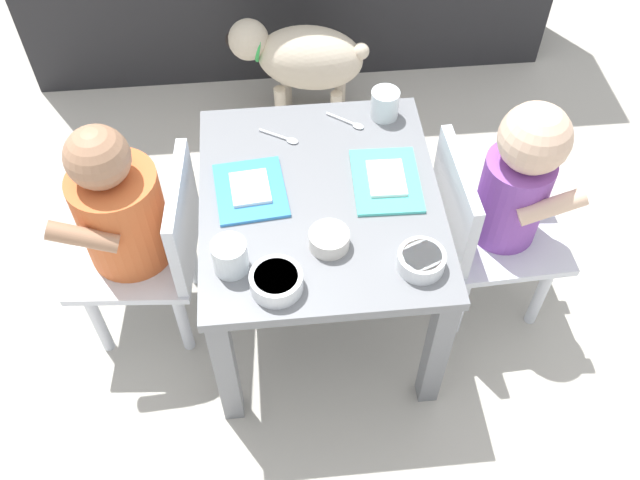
{
  "coord_description": "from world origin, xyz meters",
  "views": [
    {
      "loc": [
        -0.1,
        -0.99,
        1.53
      ],
      "look_at": [
        0.0,
        0.0,
        0.28
      ],
      "focal_mm": 39.27,
      "sensor_mm": 36.0,
      "label": 1
    }
  ],
  "objects_px": {
    "water_cup_left": "(230,258)",
    "water_cup_right": "(385,105)",
    "seated_child_left": "(126,215)",
    "cereal_bowl_left_side": "(329,239)",
    "food_tray_left": "(250,190)",
    "food_tray_right": "(386,180)",
    "spoon_by_right_tray": "(349,122)",
    "spoon_by_left_tray": "(283,138)",
    "cereal_bowl_right_side": "(276,281)",
    "seated_child_right": "(509,191)",
    "dining_table": "(320,219)",
    "veggie_bowl_far": "(421,260)",
    "dog": "(301,57)"
  },
  "relations": [
    {
      "from": "seated_child_left",
      "to": "water_cup_right",
      "type": "xyz_separation_m",
      "value": [
        0.59,
        0.22,
        0.07
      ]
    },
    {
      "from": "seated_child_right",
      "to": "cereal_bowl_right_side",
      "type": "bearing_deg",
      "value": -156.38
    },
    {
      "from": "dining_table",
      "to": "food_tray_right",
      "type": "distance_m",
      "value": 0.17
    },
    {
      "from": "seated_child_left",
      "to": "cereal_bowl_left_side",
      "type": "height_order",
      "value": "seated_child_left"
    },
    {
      "from": "spoon_by_right_tray",
      "to": "water_cup_right",
      "type": "bearing_deg",
      "value": 12.83
    },
    {
      "from": "food_tray_right",
      "to": "food_tray_left",
      "type": "bearing_deg",
      "value": -180.0
    },
    {
      "from": "water_cup_right",
      "to": "spoon_by_right_tray",
      "type": "xyz_separation_m",
      "value": [
        -0.08,
        -0.02,
        -0.03
      ]
    },
    {
      "from": "dog",
      "to": "water_cup_right",
      "type": "bearing_deg",
      "value": -72.45
    },
    {
      "from": "cereal_bowl_left_side",
      "to": "veggie_bowl_far",
      "type": "xyz_separation_m",
      "value": [
        0.17,
        -0.07,
        0.0
      ]
    },
    {
      "from": "cereal_bowl_left_side",
      "to": "spoon_by_right_tray",
      "type": "xyz_separation_m",
      "value": [
        0.08,
        0.35,
        -0.02
      ]
    },
    {
      "from": "seated_child_right",
      "to": "spoon_by_right_tray",
      "type": "relative_size",
      "value": 7.22
    },
    {
      "from": "dog",
      "to": "water_cup_right",
      "type": "relative_size",
      "value": 6.12
    },
    {
      "from": "food_tray_right",
      "to": "water_cup_right",
      "type": "relative_size",
      "value": 2.81
    },
    {
      "from": "cereal_bowl_right_side",
      "to": "spoon_by_right_tray",
      "type": "xyz_separation_m",
      "value": [
        0.19,
        0.45,
        -0.02
      ]
    },
    {
      "from": "seated_child_left",
      "to": "cereal_bowl_left_side",
      "type": "bearing_deg",
      "value": -20.19
    },
    {
      "from": "food_tray_right",
      "to": "cereal_bowl_right_side",
      "type": "bearing_deg",
      "value": -134.74
    },
    {
      "from": "food_tray_right",
      "to": "spoon_by_right_tray",
      "type": "relative_size",
      "value": 2.25
    },
    {
      "from": "seated_child_left",
      "to": "water_cup_left",
      "type": "bearing_deg",
      "value": -40.23
    },
    {
      "from": "food_tray_left",
      "to": "veggie_bowl_far",
      "type": "bearing_deg",
      "value": -35.45
    },
    {
      "from": "food_tray_right",
      "to": "cereal_bowl_left_side",
      "type": "height_order",
      "value": "cereal_bowl_left_side"
    },
    {
      "from": "food_tray_right",
      "to": "seated_child_left",
      "type": "bearing_deg",
      "value": -179.41
    },
    {
      "from": "water_cup_left",
      "to": "water_cup_right",
      "type": "bearing_deg",
      "value": 48.44
    },
    {
      "from": "seated_child_left",
      "to": "food_tray_right",
      "type": "relative_size",
      "value": 3.19
    },
    {
      "from": "dog",
      "to": "cereal_bowl_right_side",
      "type": "xyz_separation_m",
      "value": [
        -0.12,
        -0.97,
        0.22
      ]
    },
    {
      "from": "cereal_bowl_right_side",
      "to": "dog",
      "type": "bearing_deg",
      "value": 82.86
    },
    {
      "from": "cereal_bowl_right_side",
      "to": "spoon_by_left_tray",
      "type": "distance_m",
      "value": 0.41
    },
    {
      "from": "cereal_bowl_left_side",
      "to": "seated_child_right",
      "type": "bearing_deg",
      "value": 18.24
    },
    {
      "from": "seated_child_right",
      "to": "cereal_bowl_left_side",
      "type": "distance_m",
      "value": 0.44
    },
    {
      "from": "food_tray_left",
      "to": "cereal_bowl_right_side",
      "type": "relative_size",
      "value": 1.84
    },
    {
      "from": "food_tray_left",
      "to": "water_cup_left",
      "type": "distance_m",
      "value": 0.2
    },
    {
      "from": "water_cup_right",
      "to": "cereal_bowl_left_side",
      "type": "distance_m",
      "value": 0.41
    },
    {
      "from": "food_tray_left",
      "to": "cereal_bowl_left_side",
      "type": "bearing_deg",
      "value": -46.72
    },
    {
      "from": "food_tray_right",
      "to": "spoon_by_left_tray",
      "type": "bearing_deg",
      "value": 143.68
    },
    {
      "from": "seated_child_left",
      "to": "food_tray_right",
      "type": "distance_m",
      "value": 0.57
    },
    {
      "from": "seated_child_left",
      "to": "water_cup_left",
      "type": "xyz_separation_m",
      "value": [
        0.23,
        -0.19,
        0.07
      ]
    },
    {
      "from": "dining_table",
      "to": "food_tray_left",
      "type": "bearing_deg",
      "value": 168.94
    },
    {
      "from": "food_tray_right",
      "to": "cereal_bowl_right_side",
      "type": "relative_size",
      "value": 1.91
    },
    {
      "from": "food_tray_right",
      "to": "water_cup_left",
      "type": "relative_size",
      "value": 2.76
    },
    {
      "from": "cereal_bowl_left_side",
      "to": "spoon_by_left_tray",
      "type": "xyz_separation_m",
      "value": [
        -0.07,
        0.32,
        -0.02
      ]
    },
    {
      "from": "food_tray_right",
      "to": "cereal_bowl_right_side",
      "type": "distance_m",
      "value": 0.36
    },
    {
      "from": "dining_table",
      "to": "seated_child_left",
      "type": "bearing_deg",
      "value": 176.87
    },
    {
      "from": "dining_table",
      "to": "seated_child_right",
      "type": "relative_size",
      "value": 0.95
    },
    {
      "from": "seated_child_left",
      "to": "spoon_by_right_tray",
      "type": "relative_size",
      "value": 7.17
    },
    {
      "from": "cereal_bowl_left_side",
      "to": "cereal_bowl_right_side",
      "type": "height_order",
      "value": "cereal_bowl_right_side"
    },
    {
      "from": "food_tray_left",
      "to": "spoon_by_right_tray",
      "type": "distance_m",
      "value": 0.31
    },
    {
      "from": "dining_table",
      "to": "cereal_bowl_right_side",
      "type": "distance_m",
      "value": 0.27
    },
    {
      "from": "cereal_bowl_right_side",
      "to": "spoon_by_right_tray",
      "type": "relative_size",
      "value": 1.18
    },
    {
      "from": "food_tray_left",
      "to": "cereal_bowl_left_side",
      "type": "height_order",
      "value": "cereal_bowl_left_side"
    },
    {
      "from": "cereal_bowl_right_side",
      "to": "food_tray_left",
      "type": "bearing_deg",
      "value": 99.25
    },
    {
      "from": "food_tray_left",
      "to": "water_cup_right",
      "type": "relative_size",
      "value": 2.71
    }
  ]
}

